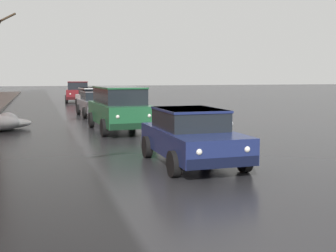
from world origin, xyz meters
name	(u,v)px	position (x,y,z in m)	size (l,w,h in m)	color
snow_bank_along_left_kerb	(209,124)	(4.40, 11.45, 0.35)	(2.13, 0.97, 0.72)	white
sedan_darkblue_approaching_near_lane	(191,135)	(1.67, 6.09, 0.75)	(1.93, 3.92, 1.42)	navy
suv_green_parked_kerbside_close	(119,107)	(1.14, 13.17, 0.99)	(2.15, 4.87, 1.82)	#1E5633
sedan_grey_parked_kerbside_mid	(96,103)	(1.14, 20.23, 0.75)	(2.05, 3.98, 1.42)	slate
sedan_white_parked_far_down_block	(91,97)	(1.69, 26.96, 0.75)	(2.12, 4.38, 1.42)	silver
suv_maroon_queued_behind_truck	(78,91)	(1.31, 33.53, 0.99)	(2.41, 4.90, 1.82)	maroon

